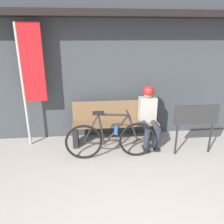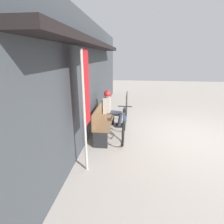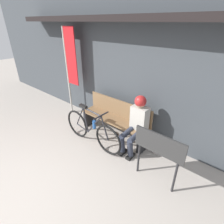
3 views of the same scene
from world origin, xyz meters
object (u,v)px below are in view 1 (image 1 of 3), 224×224
Objects in this scene: bicycle at (111,139)px; banner_pole at (29,72)px; person_seated at (149,111)px; signboard at (196,118)px; park_bench_near at (115,124)px.

banner_pole is at bearing 154.88° from bicycle.
bicycle is 1.36× the size of person_seated.
person_seated is at bearing -4.55° from banner_pole.
person_seated reaches higher than signboard.
signboard reaches higher than bicycle.
signboard is at bearing -34.73° from person_seated.
bicycle is (-0.15, -0.62, -0.04)m from park_bench_near.
signboard is at bearing -0.48° from bicycle.
signboard is at bearing -24.29° from park_bench_near.
park_bench_near is 1.56m from signboard.
person_seated reaches higher than park_bench_near.
signboard is (2.99, -0.69, -0.77)m from banner_pole.
park_bench_near is at bearing 155.71° from signboard.
person_seated is (0.65, -0.12, 0.28)m from park_bench_near.
park_bench_near is 1.80× the size of signboard.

